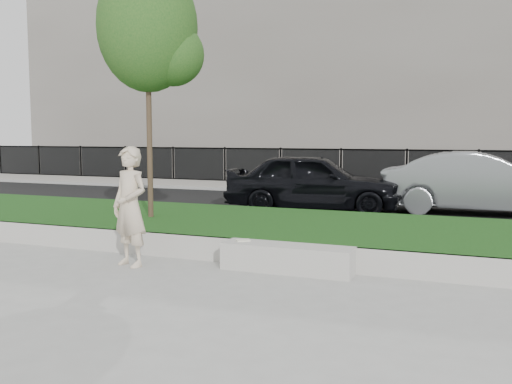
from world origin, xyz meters
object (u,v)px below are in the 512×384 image
at_px(man, 130,207).
at_px(car_silver, 481,183).
at_px(car_dark, 313,182).
at_px(stone_bench, 287,258).
at_px(book, 243,240).
at_px(young_tree, 152,31).

relative_size(man, car_silver, 0.39).
xyz_separation_m(car_dark, car_silver, (4.13, 0.99, 0.02)).
height_order(stone_bench, book, book).
bearing_deg(book, young_tree, 110.58).
bearing_deg(man, book, 35.35).
bearing_deg(man, stone_bench, 29.01).
height_order(man, car_dark, man).
distance_m(book, young_tree, 4.97).
bearing_deg(book, man, 163.76).
height_order(stone_bench, man, man).
distance_m(man, young_tree, 4.15).
bearing_deg(man, car_dark, 98.74).
relative_size(man, book, 9.13).
bearing_deg(car_dark, stone_bench, -176.83).
bearing_deg(car_dark, book, 176.86).
xyz_separation_m(young_tree, car_silver, (6.14, 5.58, -3.27)).
xyz_separation_m(stone_bench, man, (-2.42, -0.55, 0.74)).
distance_m(young_tree, car_dark, 6.00).
relative_size(book, car_dark, 0.04).
bearing_deg(car_dark, man, 162.74).
xyz_separation_m(man, car_dark, (0.92, 7.05, -0.12)).
relative_size(man, young_tree, 0.37).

